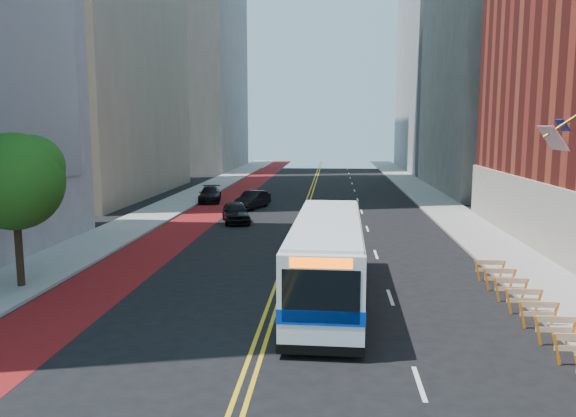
# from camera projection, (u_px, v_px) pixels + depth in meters

# --- Properties ---
(ground) EXTENTS (160.00, 160.00, 0.00)m
(ground) POSITION_uv_depth(u_px,v_px,m) (258.00, 350.00, 17.93)
(ground) COLOR black
(ground) RESTS_ON ground
(sidewalk_left) EXTENTS (4.00, 140.00, 0.15)m
(sidewalk_left) POSITION_uv_depth(u_px,v_px,m) (166.00, 209.00, 48.46)
(sidewalk_left) COLOR gray
(sidewalk_left) RESTS_ON ground
(sidewalk_right) EXTENTS (4.00, 140.00, 0.15)m
(sidewalk_right) POSITION_uv_depth(u_px,v_px,m) (449.00, 212.00, 46.57)
(sidewalk_right) COLOR gray
(sidewalk_right) RESTS_ON ground
(bus_lane_paint) EXTENTS (3.60, 140.00, 0.01)m
(bus_lane_paint) POSITION_uv_depth(u_px,v_px,m) (211.00, 210.00, 48.16)
(bus_lane_paint) COLOR #610D10
(bus_lane_paint) RESTS_ON ground
(center_line_inner) EXTENTS (0.14, 140.00, 0.01)m
(center_line_inner) POSITION_uv_depth(u_px,v_px,m) (303.00, 211.00, 47.54)
(center_line_inner) COLOR gold
(center_line_inner) RESTS_ON ground
(center_line_outer) EXTENTS (0.14, 140.00, 0.01)m
(center_line_outer) POSITION_uv_depth(u_px,v_px,m) (307.00, 211.00, 47.51)
(center_line_outer) COLOR gold
(center_line_outer) RESTS_ON ground
(lane_dashes) EXTENTS (0.14, 98.20, 0.01)m
(lane_dashes) POSITION_uv_depth(u_px,v_px,m) (358.00, 200.00, 55.04)
(lane_dashes) COLOR silver
(lane_dashes) RESTS_ON ground
(midrise_right_near) EXTENTS (18.00, 26.00, 40.00)m
(midrise_right_near) POSITION_uv_depth(u_px,v_px,m) (526.00, 6.00, 60.59)
(midrise_right_near) COLOR slate
(midrise_right_near) RESTS_ON ground
(construction_barriers) EXTENTS (1.42, 10.91, 1.00)m
(construction_barriers) POSITION_uv_depth(u_px,v_px,m) (531.00, 304.00, 20.46)
(construction_barriers) COLOR orange
(construction_barriers) RESTS_ON ground
(street_tree) EXTENTS (4.20, 4.20, 6.70)m
(street_tree) POSITION_uv_depth(u_px,v_px,m) (16.00, 178.00, 24.07)
(street_tree) COLOR black
(street_tree) RESTS_ON sidewalk_left
(transit_bus) EXTENTS (2.98, 12.42, 3.40)m
(transit_bus) POSITION_uv_depth(u_px,v_px,m) (327.00, 257.00, 22.96)
(transit_bus) COLOR silver
(transit_bus) RESTS_ON ground
(car_a) EXTENTS (2.97, 4.91, 1.56)m
(car_a) POSITION_uv_depth(u_px,v_px,m) (236.00, 212.00, 41.88)
(car_a) COLOR black
(car_a) RESTS_ON ground
(car_b) EXTENTS (2.84, 4.82, 1.50)m
(car_b) POSITION_uv_depth(u_px,v_px,m) (253.00, 199.00, 49.33)
(car_b) COLOR black
(car_b) RESTS_ON ground
(car_c) EXTENTS (2.73, 5.16, 1.43)m
(car_c) POSITION_uv_depth(u_px,v_px,m) (210.00, 194.00, 53.38)
(car_c) COLOR black
(car_c) RESTS_ON ground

